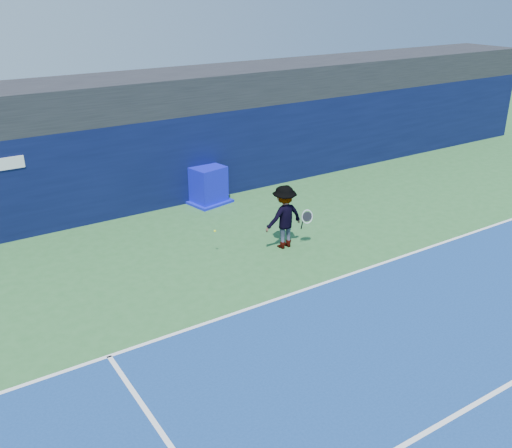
# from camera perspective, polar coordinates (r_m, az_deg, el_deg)

# --- Properties ---
(ground) EXTENTS (80.00, 80.00, 0.00)m
(ground) POSITION_cam_1_polar(r_m,az_deg,el_deg) (12.41, 13.49, -12.18)
(ground) COLOR #2E6630
(ground) RESTS_ON ground
(baseline) EXTENTS (24.00, 0.10, 0.01)m
(baseline) POSITION_cam_1_polar(r_m,az_deg,el_deg) (14.25, 4.83, -6.58)
(baseline) COLOR white
(baseline) RESTS_ON ground
(service_line) EXTENTS (24.00, 0.10, 0.01)m
(service_line) POSITION_cam_1_polar(r_m,az_deg,el_deg) (11.45, 20.94, -16.56)
(service_line) COLOR white
(service_line) RESTS_ON ground
(stadium_band) EXTENTS (36.00, 3.00, 1.20)m
(stadium_band) POSITION_cam_1_polar(r_m,az_deg,el_deg) (20.08, -10.13, 12.79)
(stadium_band) COLOR black
(stadium_band) RESTS_ON back_wall_assembly
(back_wall_assembly) EXTENTS (36.00, 1.03, 3.00)m
(back_wall_assembly) POSITION_cam_1_polar(r_m,az_deg,el_deg) (19.65, -8.54, 6.38)
(back_wall_assembly) COLOR #090F33
(back_wall_assembly) RESTS_ON ground
(equipment_cart) EXTENTS (1.57, 1.57, 1.28)m
(equipment_cart) POSITION_cam_1_polar(r_m,az_deg,el_deg) (19.72, -4.96, 3.82)
(equipment_cart) COLOR #0D0FC3
(equipment_cart) RESTS_ON ground
(tennis_player) EXTENTS (1.37, 0.76, 1.85)m
(tennis_player) POSITION_cam_1_polar(r_m,az_deg,el_deg) (16.12, 2.84, 0.73)
(tennis_player) COLOR silver
(tennis_player) RESTS_ON ground
(tennis_ball) EXTENTS (0.06, 0.06, 0.06)m
(tennis_ball) POSITION_cam_1_polar(r_m,az_deg,el_deg) (15.74, -4.13, -0.70)
(tennis_ball) COLOR yellow
(tennis_ball) RESTS_ON ground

